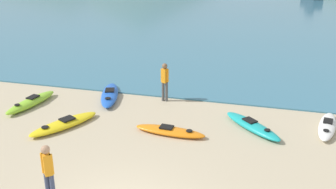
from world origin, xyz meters
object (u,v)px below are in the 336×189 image
at_px(kayak_on_sand_0, 327,126).
at_px(kayak_on_sand_1, 170,131).
at_px(person_near_foreground, 48,170).
at_px(person_near_waterline, 165,80).
at_px(kayak_on_sand_7, 110,95).
at_px(kayak_on_sand_5, 252,126).
at_px(kayak_on_sand_2, 31,102).
at_px(kayak_on_sand_3, 64,124).

xyz_separation_m(kayak_on_sand_0, kayak_on_sand_1, (-5.58, -1.87, -0.02)).
distance_m(person_near_foreground, person_near_waterline, 7.86).
distance_m(kayak_on_sand_1, person_near_waterline, 3.37).
bearing_deg(kayak_on_sand_7, kayak_on_sand_5, -14.13).
bearing_deg(kayak_on_sand_2, kayak_on_sand_7, 30.24).
relative_size(kayak_on_sand_3, kayak_on_sand_5, 1.18).
relative_size(kayak_on_sand_7, person_near_waterline, 1.78).
bearing_deg(kayak_on_sand_1, kayak_on_sand_3, -173.53).
height_order(kayak_on_sand_3, person_near_waterline, person_near_waterline).
distance_m(kayak_on_sand_1, person_near_foreground, 5.21).
xyz_separation_m(kayak_on_sand_1, person_near_waterline, (-1.04, 3.08, 0.86)).
bearing_deg(kayak_on_sand_2, kayak_on_sand_0, 3.82).
bearing_deg(person_near_foreground, kayak_on_sand_0, 40.71).
xyz_separation_m(kayak_on_sand_0, person_near_foreground, (-7.65, -6.58, 0.84)).
relative_size(kayak_on_sand_2, kayak_on_sand_3, 1.00).
distance_m(kayak_on_sand_3, person_near_foreground, 4.75).
xyz_separation_m(kayak_on_sand_2, kayak_on_sand_7, (2.90, 1.69, -0.01)).
height_order(kayak_on_sand_0, kayak_on_sand_7, kayak_on_sand_7).
xyz_separation_m(kayak_on_sand_7, person_near_foreground, (1.46, -7.47, 0.82)).
bearing_deg(kayak_on_sand_7, kayak_on_sand_0, -5.58).
relative_size(kayak_on_sand_3, person_near_foreground, 1.71).
xyz_separation_m(kayak_on_sand_5, person_near_waterline, (-3.91, 1.93, 0.83)).
distance_m(kayak_on_sand_0, kayak_on_sand_3, 9.88).
bearing_deg(kayak_on_sand_5, kayak_on_sand_7, 165.87).
relative_size(kayak_on_sand_0, person_near_waterline, 1.56).
distance_m(kayak_on_sand_1, kayak_on_sand_5, 3.09).
bearing_deg(person_near_waterline, kayak_on_sand_2, -159.50).
xyz_separation_m(kayak_on_sand_3, kayak_on_sand_5, (6.89, 1.61, 0.02)).
bearing_deg(person_near_waterline, kayak_on_sand_5, -26.29).
xyz_separation_m(kayak_on_sand_2, kayak_on_sand_5, (9.29, 0.08, -0.01)).
xyz_separation_m(kayak_on_sand_0, kayak_on_sand_2, (-12.01, -0.80, 0.03)).
distance_m(kayak_on_sand_0, kayak_on_sand_5, 2.81).
bearing_deg(kayak_on_sand_5, kayak_on_sand_0, 14.84).
bearing_deg(kayak_on_sand_3, kayak_on_sand_7, 81.23).
bearing_deg(person_near_waterline, kayak_on_sand_1, -71.37).
bearing_deg(person_near_waterline, kayak_on_sand_0, -10.36).
distance_m(kayak_on_sand_5, person_near_waterline, 4.44).
distance_m(kayak_on_sand_5, kayak_on_sand_7, 6.59).
relative_size(kayak_on_sand_5, kayak_on_sand_7, 0.80).
xyz_separation_m(kayak_on_sand_3, person_near_foreground, (1.95, -4.25, 0.84)).
height_order(kayak_on_sand_0, kayak_on_sand_3, kayak_on_sand_0).
bearing_deg(person_near_waterline, kayak_on_sand_7, -172.61).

